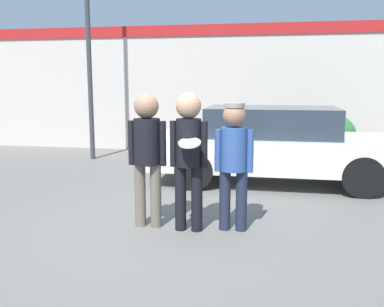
{
  "coord_description": "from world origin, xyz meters",
  "views": [
    {
      "loc": [
        1.45,
        -5.38,
        1.95
      ],
      "look_at": [
        0.38,
        0.24,
        1.0
      ],
      "focal_mm": 40.0,
      "sensor_mm": 36.0,
      "label": 1
    }
  ],
  "objects": [
    {
      "name": "person_left",
      "position": [
        -0.19,
        0.06,
        1.09
      ],
      "size": [
        0.52,
        0.35,
        1.81
      ],
      "color": "#665B4C",
      "rests_on": "ground"
    },
    {
      "name": "parked_car_near",
      "position": [
        1.5,
        3.0,
        0.76
      ],
      "size": [
        4.72,
        1.88,
        1.48
      ],
      "color": "silver",
      "rests_on": "ground"
    },
    {
      "name": "person_middle_with_frisbee",
      "position": [
        0.38,
        -0.0,
        1.1
      ],
      "size": [
        0.5,
        0.55,
        1.82
      ],
      "color": "black",
      "rests_on": "ground"
    },
    {
      "name": "shrub",
      "position": [
        2.97,
        5.88,
        0.58
      ],
      "size": [
        1.16,
        1.16,
        1.16
      ],
      "color": "#2D6B33",
      "rests_on": "ground"
    },
    {
      "name": "person_right",
      "position": [
        0.96,
        0.12,
        1.02
      ],
      "size": [
        0.51,
        0.34,
        1.69
      ],
      "color": "#1E2338",
      "rests_on": "ground"
    },
    {
      "name": "ground_plane",
      "position": [
        0.0,
        0.0,
        0.0
      ],
      "size": [
        56.0,
        56.0,
        0.0
      ],
      "primitive_type": "plane",
      "color": "#66635E"
    },
    {
      "name": "storefront_building",
      "position": [
        0.0,
        6.65,
        1.79
      ],
      "size": [
        24.0,
        0.22,
        3.52
      ],
      "color": "beige",
      "rests_on": "ground"
    }
  ]
}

